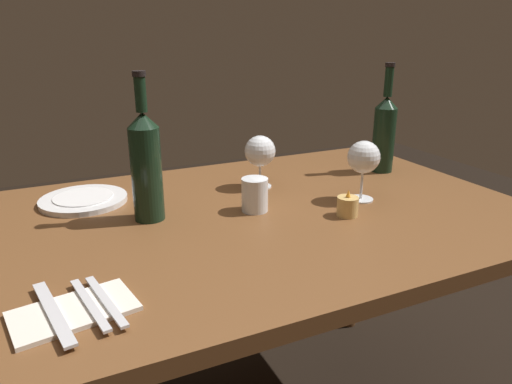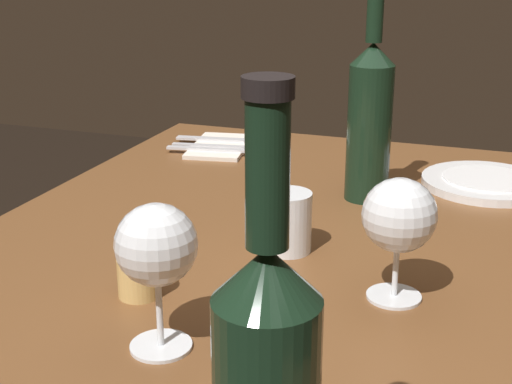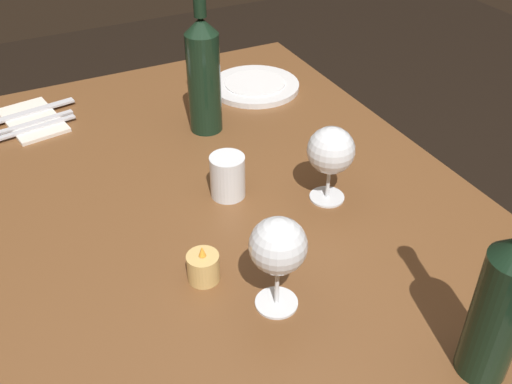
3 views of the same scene
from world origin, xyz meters
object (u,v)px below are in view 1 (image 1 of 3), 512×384
at_px(wine_bottle_second, 146,164).
at_px(wine_bottle, 384,131).
at_px(folded_napkin, 74,311).
at_px(fork_inner, 90,304).
at_px(wine_glass_left, 260,152).
at_px(water_tumbler, 255,196).
at_px(wine_glass_right, 364,158).
at_px(votive_candle, 347,207).
at_px(dinner_plate, 83,200).
at_px(table_knife, 53,312).
at_px(fork_outer, 106,300).

bearing_deg(wine_bottle_second, wine_bottle, -173.60).
distance_m(folded_napkin, fork_inner, 0.03).
distance_m(wine_glass_left, fork_inner, 0.70).
bearing_deg(water_tumbler, wine_glass_right, 170.36).
bearing_deg(water_tumbler, wine_glass_left, -119.71).
xyz_separation_m(votive_candle, dinner_plate, (0.57, -0.37, -0.02)).
distance_m(dinner_plate, fork_inner, 0.53).
bearing_deg(table_knife, wine_glass_left, -142.13).
bearing_deg(water_tumbler, fork_inner, 33.68).
relative_size(votive_candle, dinner_plate, 0.30).
height_order(fork_outer, table_knife, same).
bearing_deg(folded_napkin, votive_candle, -166.09).
height_order(wine_glass_right, table_knife, wine_glass_right).
relative_size(folded_napkin, table_knife, 0.98).
xyz_separation_m(water_tumbler, dinner_plate, (0.38, -0.25, -0.03)).
distance_m(dinner_plate, folded_napkin, 0.54).
relative_size(wine_glass_left, folded_napkin, 0.73).
bearing_deg(water_tumbler, dinner_plate, -32.73).
relative_size(wine_glass_left, wine_glass_right, 0.94).
relative_size(wine_glass_left, water_tumbler, 1.78).
distance_m(wine_glass_left, wine_bottle, 0.42).
bearing_deg(wine_glass_left, wine_bottle_second, 16.87).
distance_m(wine_glass_left, water_tumbler, 0.20).
height_order(water_tumbler, votive_candle, water_tumbler).
distance_m(wine_glass_left, dinner_plate, 0.49).
height_order(wine_bottle, folded_napkin, wine_bottle).
distance_m(wine_bottle, table_knife, 1.10).
xyz_separation_m(wine_bottle, folded_napkin, (0.97, 0.43, -0.12)).
xyz_separation_m(wine_glass_left, wine_glass_right, (-0.20, 0.21, 0.01)).
height_order(water_tumbler, dinner_plate, water_tumbler).
distance_m(wine_bottle, water_tumbler, 0.54).
bearing_deg(wine_bottle, table_knife, 23.34).
relative_size(wine_glass_left, dinner_plate, 0.67).
bearing_deg(votive_candle, wine_glass_right, -141.87).
bearing_deg(wine_glass_left, wine_glass_right, 132.70).
distance_m(wine_glass_right, water_tumbler, 0.30).
bearing_deg(water_tumbler, votive_candle, 146.03).
distance_m(wine_glass_left, folded_napkin, 0.72).
relative_size(votive_candle, folded_napkin, 0.33).
bearing_deg(fork_inner, wine_glass_left, -139.32).
xyz_separation_m(wine_bottle, table_knife, (1.00, 0.43, -0.12)).
height_order(fork_inner, table_knife, same).
xyz_separation_m(wine_bottle_second, dinner_plate, (0.13, -0.19, -0.13)).
relative_size(wine_glass_right, votive_candle, 2.39).
bearing_deg(dinner_plate, wine_glass_right, 156.30).
distance_m(fork_inner, fork_outer, 0.02).
bearing_deg(folded_napkin, wine_bottle, -156.02).
xyz_separation_m(water_tumbler, folded_napkin, (0.46, 0.29, -0.03)).
bearing_deg(dinner_plate, table_knife, 78.92).
bearing_deg(fork_inner, wine_bottle_second, -117.56).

